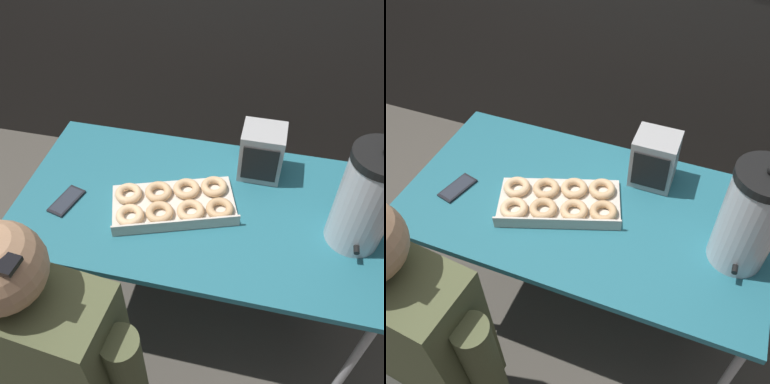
% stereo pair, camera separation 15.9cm
% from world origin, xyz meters
% --- Properties ---
extents(ground_plane, '(12.00, 12.00, 0.00)m').
position_xyz_m(ground_plane, '(0.00, 0.00, 0.00)').
color(ground_plane, '#4C473F').
extents(folding_table, '(1.39, 0.75, 0.78)m').
position_xyz_m(folding_table, '(0.00, 0.00, 0.73)').
color(folding_table, '#236675').
rests_on(folding_table, ground).
extents(donut_box, '(0.51, 0.38, 0.05)m').
position_xyz_m(donut_box, '(-0.09, -0.04, 0.80)').
color(donut_box, beige).
rests_on(donut_box, folding_table).
extents(coffee_urn, '(0.19, 0.22, 0.42)m').
position_xyz_m(coffee_urn, '(0.56, -0.03, 0.97)').
color(coffee_urn, silver).
rests_on(coffee_urn, folding_table).
extents(cell_phone, '(0.10, 0.16, 0.01)m').
position_xyz_m(cell_phone, '(-0.50, -0.10, 0.78)').
color(cell_phone, black).
rests_on(cell_phone, folding_table).
extents(space_heater, '(0.16, 0.15, 0.22)m').
position_xyz_m(space_heater, '(0.20, 0.23, 0.89)').
color(space_heater, '#9E9E9E').
rests_on(space_heater, folding_table).
extents(person_seated, '(0.62, 0.29, 1.30)m').
position_xyz_m(person_seated, '(-0.32, -0.65, 0.62)').
color(person_seated, '#33332D').
rests_on(person_seated, ground).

